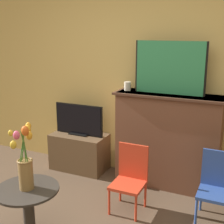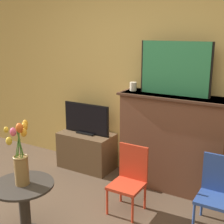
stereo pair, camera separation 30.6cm
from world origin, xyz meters
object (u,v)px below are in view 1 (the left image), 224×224
(chair_red, at_px, (130,176))
(vase_tulips, at_px, (25,164))
(painting, at_px, (170,68))
(tv_monitor, at_px, (79,120))
(chair_blue, at_px, (216,184))

(chair_red, height_order, vase_tulips, vase_tulips)
(painting, relative_size, vase_tulips, 1.38)
(painting, distance_m, tv_monitor, 1.35)
(tv_monitor, bearing_deg, chair_blue, -13.70)
(tv_monitor, height_order, vase_tulips, vase_tulips)
(chair_red, distance_m, vase_tulips, 1.11)
(tv_monitor, distance_m, chair_red, 1.17)
(painting, relative_size, tv_monitor, 1.18)
(tv_monitor, relative_size, chair_blue, 0.99)
(chair_red, bearing_deg, tv_monitor, 147.33)
(tv_monitor, height_order, chair_red, tv_monitor)
(painting, bearing_deg, chair_red, -106.16)
(chair_red, bearing_deg, chair_blue, 12.35)
(chair_blue, relative_size, vase_tulips, 1.18)
(painting, distance_m, chair_blue, 1.30)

